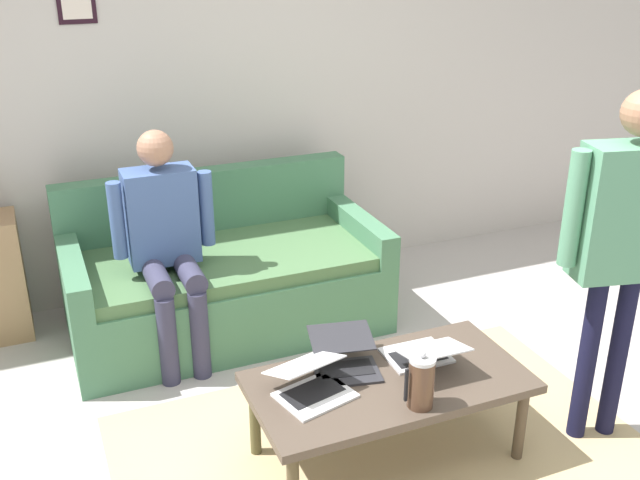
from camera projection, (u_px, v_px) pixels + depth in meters
name	position (u px, v px, depth m)	size (l,w,h in m)	color
ground_plane	(384.00, 469.00, 3.29)	(7.68, 7.68, 0.00)	#ADA6A3
area_rug	(396.00, 468.00, 3.30)	(2.39, 1.78, 0.01)	tan
back_wall	(231.00, 80.00, 4.63)	(7.04, 0.11, 2.70)	beige
couch	(224.00, 278.00, 4.39)	(1.82, 0.92, 0.88)	#437453
coffee_table	(389.00, 387.00, 3.24)	(1.22, 0.62, 0.41)	#4A3D33
laptop_left	(422.00, 353.00, 3.33)	(0.29, 0.37, 0.15)	silver
laptop_center	(345.00, 360.00, 3.28)	(0.35, 0.38, 0.13)	#28282D
laptop_right	(311.00, 384.00, 3.10)	(0.36, 0.37, 0.16)	silver
french_press	(421.00, 382.00, 2.99)	(0.13, 0.11, 0.26)	#4C3323
person_standing	(625.00, 228.00, 3.12)	(0.58, 0.27, 1.65)	black
person_seated	(166.00, 235.00, 3.91)	(0.55, 0.51, 1.28)	#34334C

